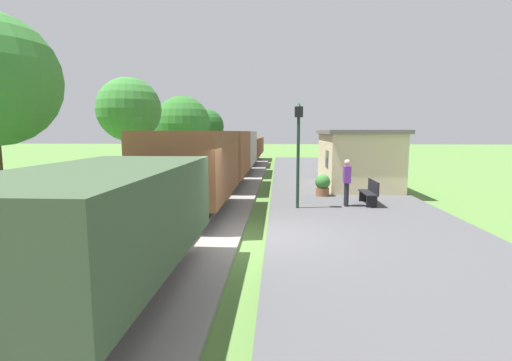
{
  "coord_description": "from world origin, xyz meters",
  "views": [
    {
      "loc": [
        0.5,
        -9.52,
        2.95
      ],
      "look_at": [
        -0.38,
        5.15,
        1.02
      ],
      "focal_mm": 26.07,
      "sensor_mm": 36.0,
      "label": 1
    }
  ],
  "objects_px": {
    "station_hut": "(357,158)",
    "potted_planter": "(323,185)",
    "tree_field_distant": "(207,126)",
    "freight_train": "(229,155)",
    "person_waiting": "(347,181)",
    "lamp_post_near": "(298,136)",
    "tree_trackside_far": "(129,110)",
    "tree_field_left": "(183,124)",
    "bench_down_platform": "(333,168)",
    "bench_near_hut": "(370,192)"
  },
  "relations": [
    {
      "from": "freight_train",
      "to": "lamp_post_near",
      "type": "height_order",
      "value": "lamp_post_near"
    },
    {
      "from": "station_hut",
      "to": "person_waiting",
      "type": "height_order",
      "value": "station_hut"
    },
    {
      "from": "tree_field_left",
      "to": "bench_down_platform",
      "type": "bearing_deg",
      "value": -26.15
    },
    {
      "from": "person_waiting",
      "to": "tree_field_left",
      "type": "distance_m",
      "value": 18.14
    },
    {
      "from": "station_hut",
      "to": "person_waiting",
      "type": "relative_size",
      "value": 3.39
    },
    {
      "from": "station_hut",
      "to": "lamp_post_near",
      "type": "height_order",
      "value": "lamp_post_near"
    },
    {
      "from": "potted_planter",
      "to": "tree_field_left",
      "type": "height_order",
      "value": "tree_field_left"
    },
    {
      "from": "tree_field_distant",
      "to": "freight_train",
      "type": "bearing_deg",
      "value": -74.2
    },
    {
      "from": "station_hut",
      "to": "lamp_post_near",
      "type": "relative_size",
      "value": 1.57
    },
    {
      "from": "freight_train",
      "to": "bench_down_platform",
      "type": "height_order",
      "value": "freight_train"
    },
    {
      "from": "bench_down_platform",
      "to": "person_waiting",
      "type": "bearing_deg",
      "value": -95.52
    },
    {
      "from": "station_hut",
      "to": "bench_near_hut",
      "type": "distance_m",
      "value": 4.94
    },
    {
      "from": "person_waiting",
      "to": "tree_field_distant",
      "type": "xyz_separation_m",
      "value": [
        -9.46,
        22.74,
        2.29
      ]
    },
    {
      "from": "tree_field_distant",
      "to": "lamp_post_near",
      "type": "bearing_deg",
      "value": -71.73
    },
    {
      "from": "tree_field_distant",
      "to": "tree_trackside_far",
      "type": "bearing_deg",
      "value": -94.12
    },
    {
      "from": "bench_down_platform",
      "to": "lamp_post_near",
      "type": "bearing_deg",
      "value": -105.07
    },
    {
      "from": "lamp_post_near",
      "to": "tree_field_left",
      "type": "bearing_deg",
      "value": 117.61
    },
    {
      "from": "bench_down_platform",
      "to": "lamp_post_near",
      "type": "xyz_separation_m",
      "value": [
        -2.74,
        -10.16,
        2.08
      ]
    },
    {
      "from": "person_waiting",
      "to": "lamp_post_near",
      "type": "height_order",
      "value": "lamp_post_near"
    },
    {
      "from": "potted_planter",
      "to": "tree_field_distant",
      "type": "relative_size",
      "value": 0.18
    },
    {
      "from": "potted_planter",
      "to": "tree_trackside_far",
      "type": "relative_size",
      "value": 0.16
    },
    {
      "from": "lamp_post_near",
      "to": "tree_field_distant",
      "type": "height_order",
      "value": "tree_field_distant"
    },
    {
      "from": "potted_planter",
      "to": "tree_field_left",
      "type": "distance_m",
      "value": 16.1
    },
    {
      "from": "person_waiting",
      "to": "tree_field_distant",
      "type": "bearing_deg",
      "value": -66.43
    },
    {
      "from": "freight_train",
      "to": "tree_trackside_far",
      "type": "relative_size",
      "value": 6.67
    },
    {
      "from": "person_waiting",
      "to": "lamp_post_near",
      "type": "distance_m",
      "value": 2.46
    },
    {
      "from": "lamp_post_near",
      "to": "tree_trackside_far",
      "type": "xyz_separation_m",
      "value": [
        -8.83,
        6.97,
        1.33
      ]
    },
    {
      "from": "freight_train",
      "to": "bench_down_platform",
      "type": "distance_m",
      "value": 6.52
    },
    {
      "from": "bench_down_platform",
      "to": "lamp_post_near",
      "type": "height_order",
      "value": "lamp_post_near"
    },
    {
      "from": "person_waiting",
      "to": "freight_train",
      "type": "bearing_deg",
      "value": -56.26
    },
    {
      "from": "bench_near_hut",
      "to": "tree_trackside_far",
      "type": "xyz_separation_m",
      "value": [
        -11.56,
        6.15,
        3.41
      ]
    },
    {
      "from": "station_hut",
      "to": "tree_field_distant",
      "type": "relative_size",
      "value": 1.13
    },
    {
      "from": "freight_train",
      "to": "tree_field_distant",
      "type": "height_order",
      "value": "tree_field_distant"
    },
    {
      "from": "person_waiting",
      "to": "tree_field_left",
      "type": "xyz_separation_m",
      "value": [
        -9.89,
        15.02,
        2.35
      ]
    },
    {
      "from": "potted_planter",
      "to": "tree_trackside_far",
      "type": "bearing_deg",
      "value": 156.54
    },
    {
      "from": "lamp_post_near",
      "to": "tree_field_distant",
      "type": "bearing_deg",
      "value": 108.27
    },
    {
      "from": "tree_trackside_far",
      "to": "tree_field_left",
      "type": "xyz_separation_m",
      "value": [
        0.73,
        8.51,
        -0.6
      ]
    },
    {
      "from": "freight_train",
      "to": "potted_planter",
      "type": "distance_m",
      "value": 7.88
    },
    {
      "from": "bench_down_platform",
      "to": "potted_planter",
      "type": "bearing_deg",
      "value": -101.6
    },
    {
      "from": "person_waiting",
      "to": "tree_field_left",
      "type": "height_order",
      "value": "tree_field_left"
    },
    {
      "from": "station_hut",
      "to": "potted_planter",
      "type": "height_order",
      "value": "station_hut"
    },
    {
      "from": "bench_near_hut",
      "to": "person_waiting",
      "type": "distance_m",
      "value": 1.11
    },
    {
      "from": "lamp_post_near",
      "to": "tree_trackside_far",
      "type": "relative_size",
      "value": 0.63
    },
    {
      "from": "lamp_post_near",
      "to": "bench_down_platform",
      "type": "bearing_deg",
      "value": 74.93
    },
    {
      "from": "bench_near_hut",
      "to": "person_waiting",
      "type": "relative_size",
      "value": 0.88
    },
    {
      "from": "tree_trackside_far",
      "to": "potted_planter",
      "type": "bearing_deg",
      "value": -23.46
    },
    {
      "from": "potted_planter",
      "to": "tree_trackside_far",
      "type": "distance_m",
      "value": 11.44
    },
    {
      "from": "bench_near_hut",
      "to": "person_waiting",
      "type": "bearing_deg",
      "value": -158.47
    },
    {
      "from": "station_hut",
      "to": "bench_near_hut",
      "type": "height_order",
      "value": "station_hut"
    },
    {
      "from": "freight_train",
      "to": "potted_planter",
      "type": "height_order",
      "value": "freight_train"
    }
  ]
}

